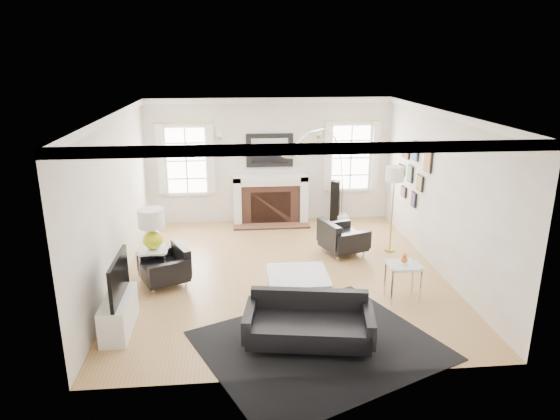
{
  "coord_description": "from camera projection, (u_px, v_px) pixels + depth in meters",
  "views": [
    {
      "loc": [
        -0.81,
        -8.04,
        3.66
      ],
      "look_at": [
        -0.02,
        0.3,
        1.07
      ],
      "focal_mm": 32.0,
      "sensor_mm": 36.0,
      "label": 1
    }
  ],
  "objects": [
    {
      "name": "speaker_tower",
      "position": [
        335.0,
        202.0,
        11.31
      ],
      "size": [
        0.25,
        0.25,
        0.99
      ],
      "primitive_type": "cube",
      "rotation": [
        0.0,
        0.0,
        -0.34
      ],
      "color": "black",
      "rests_on": "floor"
    },
    {
      "name": "gourd_lamp",
      "position": [
        152.0,
        226.0,
        8.32
      ],
      "size": [
        0.44,
        0.44,
        0.7
      ],
      "color": "#C8CF19",
      "rests_on": "side_table_left"
    },
    {
      "name": "sofa",
      "position": [
        309.0,
        324.0,
        6.56
      ],
      "size": [
        1.77,
        1.02,
        0.54
      ],
      "color": "black",
      "rests_on": "floor"
    },
    {
      "name": "right_wall",
      "position": [
        441.0,
        193.0,
        8.63
      ],
      "size": [
        0.04,
        6.0,
        2.8
      ],
      "primitive_type": "cube",
      "color": "white",
      "rests_on": "floor"
    },
    {
      "name": "coffee_table",
      "position": [
        298.0,
        276.0,
        7.76
      ],
      "size": [
        0.94,
        0.94,
        0.42
      ],
      "color": "silver",
      "rests_on": "floor"
    },
    {
      "name": "armchair_left",
      "position": [
        167.0,
        267.0,
        8.3
      ],
      "size": [
        0.96,
        1.01,
        0.53
      ],
      "color": "black",
      "rests_on": "floor"
    },
    {
      "name": "crown_molding",
      "position": [
        283.0,
        116.0,
        7.99
      ],
      "size": [
        5.5,
        6.0,
        0.12
      ],
      "primitive_type": "cube",
      "color": "white",
      "rests_on": "back_wall"
    },
    {
      "name": "area_rug",
      "position": [
        319.0,
        345.0,
        6.58
      ],
      "size": [
        3.64,
        3.4,
        0.01
      ],
      "primitive_type": "cube",
      "rotation": [
        0.0,
        0.0,
        0.43
      ],
      "color": "black",
      "rests_on": "floor"
    },
    {
      "name": "nesting_table",
      "position": [
        403.0,
        271.0,
        7.74
      ],
      "size": [
        0.53,
        0.44,
        0.58
      ],
      "color": "silver",
      "rests_on": "floor"
    },
    {
      "name": "arc_floor_lamp",
      "position": [
        318.0,
        175.0,
        10.48
      ],
      "size": [
        1.65,
        1.53,
        2.33
      ],
      "color": "silver",
      "rests_on": "floor"
    },
    {
      "name": "window_right",
      "position": [
        351.0,
        157.0,
        11.34
      ],
      "size": [
        1.24,
        0.15,
        1.62
      ],
      "color": "white",
      "rests_on": "back_wall"
    },
    {
      "name": "fireplace",
      "position": [
        270.0,
        200.0,
        11.29
      ],
      "size": [
        1.7,
        0.69,
        1.11
      ],
      "color": "white",
      "rests_on": "floor"
    },
    {
      "name": "side_table_left",
      "position": [
        154.0,
        255.0,
        8.47
      ],
      "size": [
        0.49,
        0.49,
        0.54
      ],
      "color": "silver",
      "rests_on": "floor"
    },
    {
      "name": "back_wall",
      "position": [
        270.0,
        161.0,
        11.24
      ],
      "size": [
        5.5,
        0.04,
        2.8
      ],
      "primitive_type": "cube",
      "color": "white",
      "rests_on": "floor"
    },
    {
      "name": "front_wall",
      "position": [
        310.0,
        269.0,
        5.53
      ],
      "size": [
        5.5,
        0.04,
        2.8
      ],
      "primitive_type": "cube",
      "color": "white",
      "rests_on": "floor"
    },
    {
      "name": "ceiling",
      "position": [
        283.0,
        112.0,
        7.97
      ],
      "size": [
        5.5,
        6.0,
        0.02
      ],
      "primitive_type": "cube",
      "color": "white",
      "rests_on": "back_wall"
    },
    {
      "name": "armchair_right",
      "position": [
        341.0,
        239.0,
        9.56
      ],
      "size": [
        0.96,
        1.02,
        0.56
      ],
      "color": "black",
      "rests_on": "floor"
    },
    {
      "name": "stick_floor_lamp",
      "position": [
        394.0,
        178.0,
        9.38
      ],
      "size": [
        0.34,
        0.34,
        1.68
      ],
      "color": "#B49C3E",
      "rests_on": "floor"
    },
    {
      "name": "tv_unit",
      "position": [
        119.0,
        309.0,
        6.87
      ],
      "size": [
        0.35,
        1.0,
        1.09
      ],
      "color": "white",
      "rests_on": "floor"
    },
    {
      "name": "orange_vase",
      "position": [
        404.0,
        259.0,
        7.68
      ],
      "size": [
        0.1,
        0.1,
        0.16
      ],
      "color": "#CA6019",
      "rests_on": "nesting_table"
    },
    {
      "name": "window_left",
      "position": [
        186.0,
        160.0,
        11.01
      ],
      "size": [
        1.24,
        0.15,
        1.62
      ],
      "color": "white",
      "rests_on": "back_wall"
    },
    {
      "name": "left_wall",
      "position": [
        115.0,
        201.0,
        8.14
      ],
      "size": [
        0.04,
        6.0,
        2.8
      ],
      "primitive_type": "cube",
      "color": "white",
      "rests_on": "floor"
    },
    {
      "name": "gallery_wall",
      "position": [
        413.0,
        169.0,
        9.82
      ],
      "size": [
        0.04,
        1.73,
        1.29
      ],
      "color": "black",
      "rests_on": "right_wall"
    },
    {
      "name": "floor",
      "position": [
        283.0,
        273.0,
        8.8
      ],
      "size": [
        6.0,
        6.0,
        0.0
      ],
      "primitive_type": "plane",
      "color": "#A47644",
      "rests_on": "ground"
    },
    {
      "name": "mantel_mirror",
      "position": [
        270.0,
        150.0,
        11.12
      ],
      "size": [
        1.05,
        0.07,
        0.75
      ],
      "color": "black",
      "rests_on": "back_wall"
    }
  ]
}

